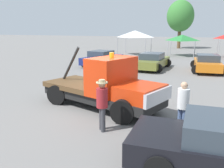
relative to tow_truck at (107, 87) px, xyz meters
name	(u,v)px	position (x,y,z in m)	size (l,w,h in m)	color
ground_plane	(101,107)	(-0.32, 0.11, -0.93)	(160.00, 160.00, 0.00)	slate
tow_truck	(107,87)	(0.00, 0.00, 0.00)	(5.82, 3.65, 2.51)	black
person_near_truck	(183,104)	(3.16, -1.46, 0.05)	(0.38, 0.38, 1.69)	#475B84
person_at_hood	(102,101)	(0.67, -2.20, 0.09)	(0.38, 0.38, 1.73)	#38383D
parked_car_navy	(102,58)	(-4.67, 11.06, -0.28)	(2.96, 4.78, 1.34)	navy
parked_car_olive	(152,61)	(-0.12, 10.72, -0.28)	(2.67, 4.84, 1.34)	olive
parked_car_orange	(207,63)	(4.06, 10.92, -0.28)	(2.57, 4.36, 1.34)	orange
canopy_tent_white	(135,34)	(-4.24, 20.87, 1.60)	(3.46, 3.46, 2.95)	#9E9EA3
canopy_tent_green	(182,38)	(1.34, 21.46, 1.20)	(2.98, 2.98, 2.48)	#9E9EA3
tree_left	(180,16)	(0.05, 32.27, 4.09)	(4.19, 4.19, 7.48)	brown
traffic_cone	(108,76)	(-2.03, 5.46, -0.68)	(0.40, 0.40, 0.55)	black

